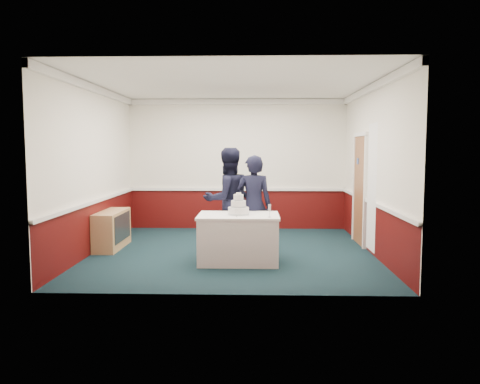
{
  "coord_description": "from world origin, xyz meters",
  "views": [
    {
      "loc": [
        0.39,
        -8.34,
        1.87
      ],
      "look_at": [
        0.14,
        -0.1,
        1.1
      ],
      "focal_mm": 35.0,
      "sensor_mm": 36.0,
      "label": 1
    }
  ],
  "objects_px": {
    "sideboard": "(112,230)",
    "person_man": "(228,200)",
    "champagne_flute": "(270,209)",
    "person_woman": "(253,205)",
    "cake_table": "(238,238)",
    "cake_knife": "(236,216)",
    "wedding_cake": "(238,208)"
  },
  "relations": [
    {
      "from": "cake_knife",
      "to": "person_woman",
      "type": "xyz_separation_m",
      "value": [
        0.27,
        0.79,
        0.08
      ]
    },
    {
      "from": "sideboard",
      "to": "wedding_cake",
      "type": "xyz_separation_m",
      "value": [
        2.41,
        -1.02,
        0.55
      ]
    },
    {
      "from": "cake_table",
      "to": "person_man",
      "type": "bearing_deg",
      "value": 105.61
    },
    {
      "from": "cake_knife",
      "to": "cake_table",
      "type": "bearing_deg",
      "value": 74.9
    },
    {
      "from": "sideboard",
      "to": "cake_knife",
      "type": "xyz_separation_m",
      "value": [
        2.38,
        -1.22,
        0.44
      ]
    },
    {
      "from": "cake_table",
      "to": "person_woman",
      "type": "xyz_separation_m",
      "value": [
        0.24,
        0.59,
        0.48
      ]
    },
    {
      "from": "wedding_cake",
      "to": "person_man",
      "type": "bearing_deg",
      "value": 105.61
    },
    {
      "from": "cake_knife",
      "to": "person_woman",
      "type": "bearing_deg",
      "value": 64.35
    },
    {
      "from": "sideboard",
      "to": "person_woman",
      "type": "xyz_separation_m",
      "value": [
        2.66,
        -0.43,
        0.53
      ]
    },
    {
      "from": "champagne_flute",
      "to": "person_man",
      "type": "distance_m",
      "value": 1.28
    },
    {
      "from": "sideboard",
      "to": "person_man",
      "type": "bearing_deg",
      "value": -6.25
    },
    {
      "from": "person_woman",
      "to": "person_man",
      "type": "bearing_deg",
      "value": -20.69
    },
    {
      "from": "cake_knife",
      "to": "champagne_flute",
      "type": "bearing_deg",
      "value": -15.16
    },
    {
      "from": "cake_knife",
      "to": "champagne_flute",
      "type": "distance_m",
      "value": 0.55
    },
    {
      "from": "cake_table",
      "to": "person_man",
      "type": "distance_m",
      "value": 0.97
    },
    {
      "from": "cake_knife",
      "to": "person_woman",
      "type": "relative_size",
      "value": 0.13
    },
    {
      "from": "champagne_flute",
      "to": "person_man",
      "type": "height_order",
      "value": "person_man"
    },
    {
      "from": "cake_table",
      "to": "champagne_flute",
      "type": "xyz_separation_m",
      "value": [
        0.5,
        -0.28,
        0.53
      ]
    },
    {
      "from": "champagne_flute",
      "to": "person_man",
      "type": "xyz_separation_m",
      "value": [
        -0.72,
        1.06,
        0.01
      ]
    },
    {
      "from": "sideboard",
      "to": "person_man",
      "type": "relative_size",
      "value": 0.64
    },
    {
      "from": "cake_table",
      "to": "person_man",
      "type": "height_order",
      "value": "person_man"
    },
    {
      "from": "person_woman",
      "to": "sideboard",
      "type": "bearing_deg",
      "value": -7.95
    },
    {
      "from": "sideboard",
      "to": "cake_knife",
      "type": "relative_size",
      "value": 5.45
    },
    {
      "from": "person_man",
      "to": "person_woman",
      "type": "height_order",
      "value": "person_man"
    },
    {
      "from": "cake_knife",
      "to": "person_man",
      "type": "bearing_deg",
      "value": 94.28
    },
    {
      "from": "cake_table",
      "to": "person_man",
      "type": "relative_size",
      "value": 0.7
    },
    {
      "from": "person_man",
      "to": "cake_table",
      "type": "bearing_deg",
      "value": 78.39
    },
    {
      "from": "champagne_flute",
      "to": "person_woman",
      "type": "xyz_separation_m",
      "value": [
        -0.26,
        0.87,
        -0.05
      ]
    },
    {
      "from": "champagne_flute",
      "to": "cake_knife",
      "type": "bearing_deg",
      "value": 171.42
    },
    {
      "from": "cake_table",
      "to": "person_woman",
      "type": "height_order",
      "value": "person_woman"
    },
    {
      "from": "wedding_cake",
      "to": "person_man",
      "type": "relative_size",
      "value": 0.19
    },
    {
      "from": "wedding_cake",
      "to": "person_man",
      "type": "distance_m",
      "value": 0.81
    }
  ]
}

